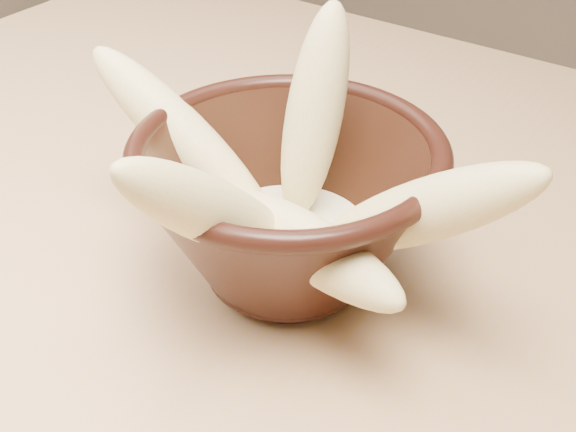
# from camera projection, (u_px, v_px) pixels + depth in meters

# --- Properties ---
(table) EXTENTS (1.20, 0.80, 0.75)m
(table) POSITION_uv_depth(u_px,v_px,m) (382.00, 361.00, 0.58)
(table) COLOR tan
(table) RESTS_ON ground
(bowl) EXTENTS (0.20, 0.20, 0.11)m
(bowl) POSITION_uv_depth(u_px,v_px,m) (288.00, 204.00, 0.50)
(bowl) COLOR black
(bowl) RESTS_ON table
(milk_puddle) EXTENTS (0.11, 0.11, 0.02)m
(milk_puddle) POSITION_uv_depth(u_px,v_px,m) (288.00, 238.00, 0.52)
(milk_puddle) COLOR #FFF9CD
(milk_puddle) RESTS_ON bowl
(banana_upright) EXTENTS (0.04, 0.08, 0.15)m
(banana_upright) POSITION_uv_depth(u_px,v_px,m) (315.00, 113.00, 0.51)
(banana_upright) COLOR #D5C47D
(banana_upright) RESTS_ON bowl
(banana_left) EXTENTS (0.16, 0.04, 0.12)m
(banana_left) POSITION_uv_depth(u_px,v_px,m) (182.00, 136.00, 0.53)
(banana_left) COLOR #D5C47D
(banana_left) RESTS_ON bowl
(banana_right) EXTENTS (0.15, 0.05, 0.13)m
(banana_right) POSITION_uv_depth(u_px,v_px,m) (424.00, 211.00, 0.44)
(banana_right) COLOR #D5C47D
(banana_right) RESTS_ON bowl
(banana_across) EXTENTS (0.16, 0.08, 0.05)m
(banana_across) POSITION_uv_depth(u_px,v_px,m) (307.00, 246.00, 0.46)
(banana_across) COLOR #D5C47D
(banana_across) RESTS_ON bowl
(banana_front) EXTENTS (0.05, 0.15, 0.14)m
(banana_front) POSITION_uv_depth(u_px,v_px,m) (215.00, 213.00, 0.43)
(banana_front) COLOR #D5C47D
(banana_front) RESTS_ON bowl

